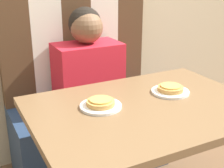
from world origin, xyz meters
TOP-DOWN VIEW (x-y plane):
  - booth_seat at (0.00, 0.68)m, footprint 1.01×0.50m
  - booth_backrest at (0.00, 0.88)m, footprint 1.01×0.09m
  - dining_table at (0.00, 0.00)m, footprint 1.04×0.74m
  - person at (0.00, 0.68)m, footprint 0.42×0.26m
  - plate_left at (-0.19, 0.07)m, footprint 0.19×0.19m
  - plate_right at (0.19, 0.07)m, footprint 0.19×0.19m
  - pizza_left at (-0.19, 0.07)m, footprint 0.13×0.13m
  - pizza_right at (0.19, 0.07)m, footprint 0.13×0.13m

SIDE VIEW (x-z plane):
  - booth_seat at x=0.00m, z-range 0.00..0.48m
  - dining_table at x=0.00m, z-range 0.28..1.02m
  - plate_left at x=-0.19m, z-range 0.74..0.75m
  - plate_right at x=0.19m, z-range 0.74..0.75m
  - pizza_left at x=-0.19m, z-range 0.75..0.78m
  - pizza_right at x=0.19m, z-range 0.75..0.78m
  - person at x=0.00m, z-range 0.45..1.09m
  - booth_backrest at x=0.00m, z-range 0.48..1.26m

